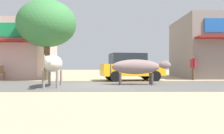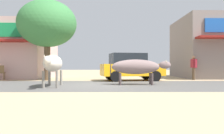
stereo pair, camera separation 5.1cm
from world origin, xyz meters
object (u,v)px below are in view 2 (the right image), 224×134
cow_far_dark (137,67)px  pedestrian_by_shop (194,66)px  cafe_chair_by_doorway (1,72)px  roadside_tree (47,24)px  cow_near_brown (53,64)px  parked_hatchback_car (131,67)px

cow_far_dark → pedestrian_by_shop: 5.49m
cafe_chair_by_doorway → pedestrian_by_shop: bearing=1.0°
roadside_tree → cow_near_brown: roadside_tree is taller
parked_hatchback_car → pedestrian_by_shop: 4.13m
parked_hatchback_car → cafe_chair_by_doorway: 8.07m
parked_hatchback_car → cow_near_brown: size_ratio=1.36×
cow_far_dark → pedestrian_by_shop: pedestrian_by_shop is taller
cafe_chair_by_doorway → cow_near_brown: bearing=-45.9°
pedestrian_by_shop → cafe_chair_by_doorway: size_ratio=1.67×
cow_near_brown → pedestrian_by_shop: size_ratio=1.88×
roadside_tree → parked_hatchback_car: bearing=-4.3°
parked_hatchback_car → cow_far_dark: 3.03m
cow_near_brown → pedestrian_by_shop: 9.08m
parked_hatchback_car → cafe_chair_by_doorway: (-8.05, 0.49, -0.33)m
parked_hatchback_car → pedestrian_by_shop: parked_hatchback_car is taller
roadside_tree → parked_hatchback_car: size_ratio=1.26×
cow_far_dark → pedestrian_by_shop: (4.04, 3.72, 0.05)m
roadside_tree → cow_far_dark: (5.16, -3.41, -2.64)m
cow_near_brown → cafe_chair_by_doorway: size_ratio=3.14×
parked_hatchback_car → pedestrian_by_shop: size_ratio=2.56×
roadside_tree → pedestrian_by_shop: bearing=1.9°
cow_near_brown → cafe_chair_by_doorway: 6.27m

